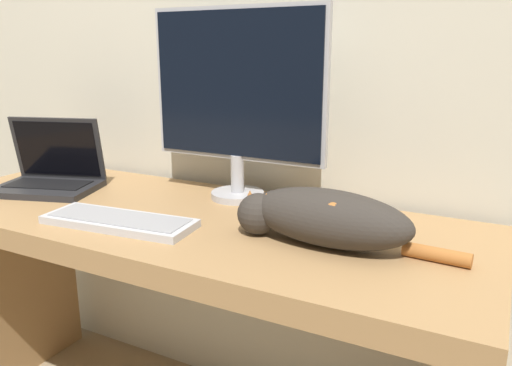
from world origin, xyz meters
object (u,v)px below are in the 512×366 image
at_px(monitor, 237,95).
at_px(laptop, 50,175).
at_px(cat, 322,216).
at_px(external_keyboard, 119,221).

bearing_deg(monitor, laptop, -161.71).
height_order(monitor, laptop, monitor).
relative_size(monitor, laptop, 1.55).
relative_size(monitor, cat, 1.04).
bearing_deg(laptop, external_keyboard, -38.01).
height_order(laptop, cat, laptop).
relative_size(monitor, external_keyboard, 1.35).
xyz_separation_m(laptop, cat, (0.95, -0.04, 0.02)).
distance_m(laptop, external_keyboard, 0.47).
distance_m(monitor, external_keyboard, 0.49).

